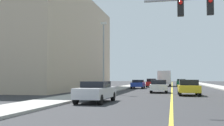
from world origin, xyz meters
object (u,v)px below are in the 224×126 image
street_lamp (104,53)px  car_red (152,83)px  car_white (159,86)px  car_green (181,82)px  car_yellow (189,87)px  car_silver (96,91)px  delivery_truck (165,78)px  car_blue (138,84)px

street_lamp → car_red: size_ratio=1.83×
car_white → car_green: bearing=80.1°
car_yellow → car_green: size_ratio=0.93×
car_silver → car_red: bearing=-91.0°
car_red → car_silver: (-1.47, -31.00, -0.04)m
car_red → delivery_truck: bearing=74.0°
street_lamp → delivery_truck: (5.50, 27.77, -2.62)m
delivery_truck → car_green: bearing=17.8°
car_blue → car_silver: size_ratio=0.92×
car_blue → car_green: 15.79m
car_blue → delivery_truck: 13.77m
car_silver → car_green: 39.39m
car_yellow → delivery_truck: delivery_truck is taller
street_lamp → car_yellow: 9.20m
car_blue → car_silver: car_silver is taller
car_green → delivery_truck: size_ratio=0.59×
car_green → car_blue: bearing=-115.2°
car_white → car_blue: bearing=105.3°
car_red → car_green: 9.41m
car_blue → car_yellow: 16.92m
car_blue → car_red: car_red is taller
car_red → car_blue: bearing=-103.6°
delivery_truck → car_red: bearing=-106.0°
car_yellow → car_white: bearing=123.0°
car_red → car_white: 17.69m
car_blue → car_green: (6.86, 14.23, 0.04)m
street_lamp → delivery_truck: 28.43m
street_lamp → delivery_truck: bearing=78.8°
car_green → delivery_truck: bearing=-162.2°
car_blue → car_white: size_ratio=0.92×
car_silver → delivery_truck: size_ratio=0.61×
car_red → delivery_truck: 7.18m
car_blue → car_yellow: bearing=113.1°
car_red → car_white: (2.02, -17.57, -0.03)m
car_silver → car_yellow: bearing=-123.9°
car_yellow → car_red: (-5.00, 21.97, 0.03)m
street_lamp → car_white: street_lamp is taller
car_white → car_green: 25.60m
car_silver → car_green: (6.70, 38.82, 0.01)m
street_lamp → delivery_truck: street_lamp is taller
car_white → car_green: (3.21, 25.40, 0.01)m
street_lamp → car_blue: (1.83, 14.54, -3.51)m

